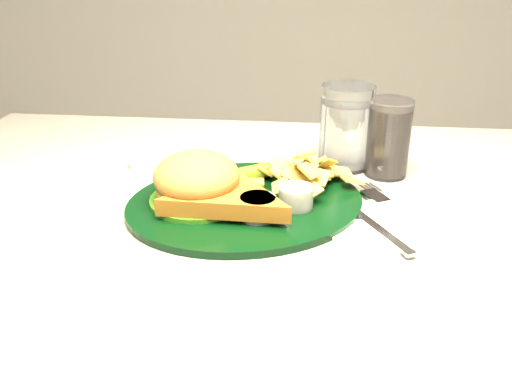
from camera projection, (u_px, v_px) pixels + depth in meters
dinner_plate at (246, 183)px, 0.80m from camera, size 0.42×0.39×0.08m
water_glass at (346, 127)px, 0.93m from camera, size 0.11×0.11×0.14m
cola_glass at (389, 138)px, 0.90m from camera, size 0.09×0.09×0.12m
fork_napkin at (376, 224)px, 0.75m from camera, size 0.23×0.24×0.01m
ramekin at (142, 161)px, 0.94m from camera, size 0.04×0.04×0.03m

